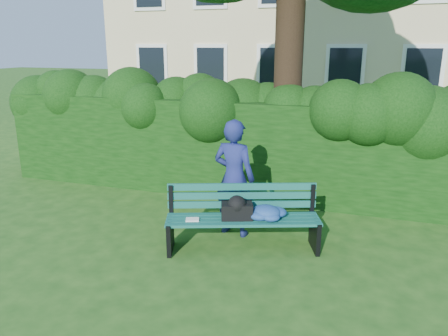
% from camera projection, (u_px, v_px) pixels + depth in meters
% --- Properties ---
extents(ground, '(80.00, 80.00, 0.00)m').
position_uv_depth(ground, '(211.00, 240.00, 6.46)').
color(ground, '#1E4C16').
rests_on(ground, ground).
extents(hedge, '(10.00, 1.00, 1.80)m').
position_uv_depth(hedge, '(250.00, 149.00, 8.22)').
color(hedge, black).
rests_on(hedge, ground).
extents(park_bench, '(2.18, 1.23, 0.89)m').
position_uv_depth(park_bench, '(247.00, 215.00, 6.08)').
color(park_bench, '#0E4847').
rests_on(park_bench, ground).
extents(man_reading, '(0.70, 0.52, 1.76)m').
position_uv_depth(man_reading, '(234.00, 178.00, 6.46)').
color(man_reading, navy).
rests_on(man_reading, ground).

